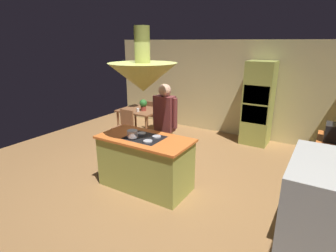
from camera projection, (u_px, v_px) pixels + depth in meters
ground at (152, 181)px, 5.02m from camera, size 8.16×8.16×0.00m
wall_back at (222, 88)px, 7.44m from camera, size 6.80×0.10×2.55m
kitchen_island at (145, 162)px, 4.72m from camera, size 1.63×0.82×0.96m
counter_run_right at (333, 186)px, 3.95m from camera, size 0.73×2.47×0.94m
oven_tower at (258, 104)px, 6.63m from camera, size 0.66×0.62×2.07m
dining_table at (140, 113)px, 7.21m from camera, size 1.05×0.87×0.76m
person_at_island at (165, 123)px, 5.11m from camera, size 0.53×0.24×1.77m
range_hood at (143, 76)px, 4.26m from camera, size 1.10×1.10×1.00m
pendant_light_over_table at (139, 68)px, 6.85m from camera, size 0.32×0.32×0.82m
chair_facing_island at (125, 125)px, 6.73m from camera, size 0.40×0.40×0.87m
chair_by_back_wall at (154, 113)px, 7.79m from camera, size 0.40×0.40×0.87m
potted_plant_on_table at (143, 104)px, 7.02m from camera, size 0.20×0.20×0.30m
cup_on_table at (138, 110)px, 6.94m from camera, size 0.07×0.07×0.09m
cooking_pot_on_cooktop at (132, 134)px, 4.53m from camera, size 0.18×0.18×0.12m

